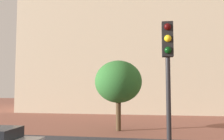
{
  "coord_description": "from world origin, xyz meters",
  "views": [
    {
      "loc": [
        1.77,
        -1.89,
        3.18
      ],
      "look_at": [
        -0.36,
        11.9,
        4.23
      ],
      "focal_mm": 38.61,
      "sensor_mm": 36.0,
      "label": 1
    }
  ],
  "objects": [
    {
      "name": "traffic_light_pole",
      "position": [
        2.25,
        4.36,
        3.4
      ],
      "size": [
        0.28,
        0.34,
        4.88
      ],
      "color": "black",
      "rests_on": "ground_plane"
    },
    {
      "name": "tree_curb_far",
      "position": [
        -0.54,
        16.26,
        3.66
      ],
      "size": [
        3.57,
        3.57,
        5.28
      ],
      "color": "#4C3823",
      "rests_on": "ground_plane"
    },
    {
      "name": "landmark_building",
      "position": [
        -1.5,
        33.77,
        10.29
      ],
      "size": [
        28.22,
        13.53,
        31.99
      ],
      "color": "beige",
      "rests_on": "ground_plane"
    }
  ]
}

